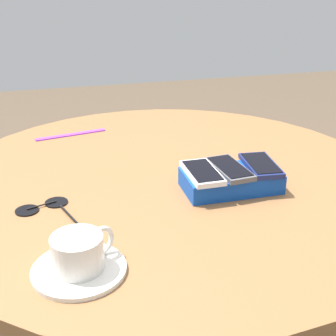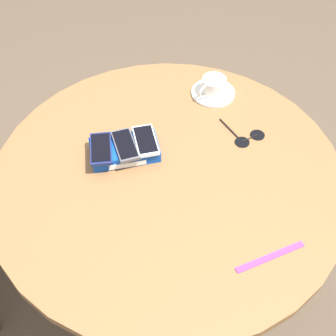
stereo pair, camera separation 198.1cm
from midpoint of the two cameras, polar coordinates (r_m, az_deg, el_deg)
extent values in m
cylinder|color=#2D2D2D|center=(1.15, 2.14, -63.95)|extent=(0.07, 0.07, 0.71)
cylinder|color=brown|center=(0.78, 3.05, -62.94)|extent=(1.06, 1.06, 0.03)
cube|color=#0F42AD|center=(0.76, 29.06, -65.19)|extent=(0.21, 0.11, 0.04)
cube|color=white|center=(0.77, 22.93, -61.90)|extent=(0.11, 0.00, 0.02)
cube|color=navy|center=(0.75, 37.54, -61.01)|extent=(0.08, 0.13, 0.01)
cube|color=black|center=(0.75, 37.78, -60.94)|extent=(0.07, 0.12, 0.00)
cube|color=#515156|center=(0.74, 29.02, -64.89)|extent=(0.07, 0.14, 0.01)
cube|color=black|center=(0.73, 29.24, -64.86)|extent=(0.06, 0.12, 0.00)
cube|color=silver|center=(0.73, 19.76, -68.26)|extent=(0.06, 0.13, 0.01)
cube|color=black|center=(0.72, 19.94, -68.27)|extent=(0.06, 0.11, 0.00)
cylinder|color=silver|center=(0.84, -83.58, -81.47)|extent=(0.15, 0.15, 0.01)
cylinder|color=silver|center=(0.81, -89.67, -81.21)|extent=(0.08, 0.08, 0.06)
cylinder|color=brown|center=(0.79, -93.90, -80.96)|extent=(0.07, 0.07, 0.00)
torus|color=silver|center=(0.79, -72.07, -83.01)|extent=(0.05, 0.03, 0.05)
cube|color=purple|center=(0.87, -23.29, -41.02)|extent=(0.20, 0.05, 0.00)
cylinder|color=black|center=(0.82, -53.19, -66.41)|extent=(0.05, 0.05, 0.00)
cylinder|color=black|center=(0.80, -42.86, -67.15)|extent=(0.05, 0.05, 0.00)
cylinder|color=black|center=(0.80, -48.33, -66.83)|extent=(0.06, 0.02, 0.00)
cylinder|color=black|center=(0.80, -44.96, -72.31)|extent=(0.04, 0.09, 0.00)
camera|label=1|loc=(0.99, 178.52, -42.16)|focal=50.00mm
camera|label=2|loc=(0.99, -1.48, 42.16)|focal=50.00mm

